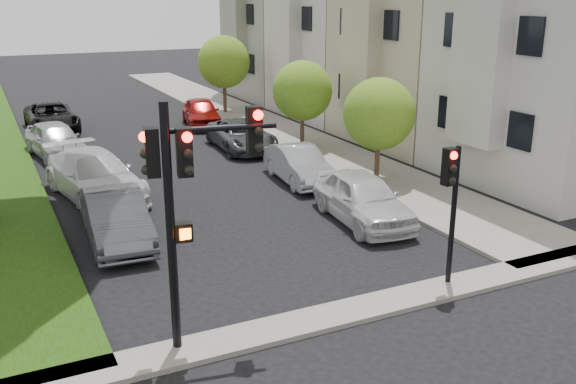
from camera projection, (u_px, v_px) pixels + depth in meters
name	position (u px, v px, depth m)	size (l,w,h in m)	color
ground	(401.00, 360.00, 12.42)	(140.00, 140.00, 0.00)	black
sidewalk_right	(248.00, 118.00, 35.82)	(3.50, 44.00, 0.12)	#726D5C
sidewalk_cross	(348.00, 312.00, 14.12)	(60.00, 1.00, 0.12)	#726D5C
small_tree_a	(379.00, 114.00, 23.03)	(2.62, 2.62, 3.93)	#483124
small_tree_b	(302.00, 91.00, 28.19)	(2.65, 2.65, 3.98)	#483124
small_tree_c	(224.00, 62.00, 36.51)	(2.99, 2.99, 4.48)	#483124
traffic_signal_main	(188.00, 182.00, 11.89)	(2.44, 0.64, 4.98)	black
traffic_signal_secondary	(451.00, 191.00, 14.76)	(0.45, 0.36, 3.48)	black
car_parked_0	(363.00, 198.00, 19.64)	(1.82, 4.52, 1.54)	silver
car_parked_1	(299.00, 165.00, 23.81)	(1.42, 4.08, 1.34)	#999BA0
car_parked_2	(242.00, 135.00, 28.74)	(2.18, 4.73, 1.31)	#3F4247
car_parked_3	(201.00, 112.00, 33.80)	(1.73, 4.30, 1.47)	maroon
car_parked_5	(116.00, 218.00, 18.02)	(1.56, 4.47, 1.47)	#3F4247
car_parked_6	(95.00, 175.00, 21.98)	(2.22, 5.46, 1.58)	silver
car_parked_7	(55.00, 140.00, 27.45)	(1.79, 4.44, 1.51)	#999BA0
car_parked_8	(51.00, 117.00, 32.76)	(2.32, 5.02, 1.40)	black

